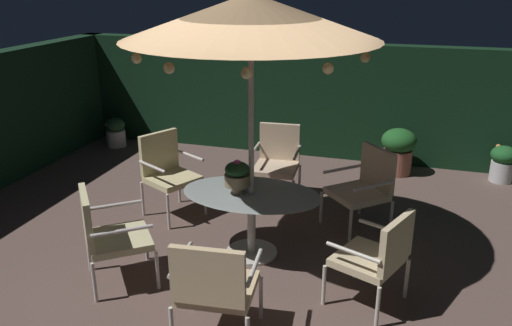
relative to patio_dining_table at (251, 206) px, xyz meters
The scene contains 14 objects.
ground_plane 0.62m from the patio_dining_table, 83.92° to the right, with size 8.53×7.75×0.02m, color brown.
hedge_backdrop_rear 3.53m from the patio_dining_table, 89.62° to the left, with size 8.53×0.30×1.86m, color black.
patio_dining_table is the anchor object (origin of this frame).
patio_umbrella 1.94m from the patio_dining_table, behind, with size 2.47×2.47×2.80m.
centerpiece_planter 0.40m from the patio_dining_table, 154.40° to the right, with size 0.27×0.27×0.37m.
patio_chair_north 1.48m from the patio_dining_table, 22.56° to the right, with size 0.76×0.78×0.93m.
patio_chair_northeast 1.49m from the patio_dining_table, 43.09° to the left, with size 0.87×0.87×0.97m.
patio_chair_east 1.49m from the patio_dining_table, 94.05° to the left, with size 0.63×0.64×1.02m.
patio_chair_southeast 1.49m from the patio_dining_table, 152.36° to the left, with size 0.77×0.79×1.04m.
patio_chair_south 1.49m from the patio_dining_table, 141.55° to the right, with size 0.87×0.87×0.98m.
patio_chair_southwest 1.49m from the patio_dining_table, 84.30° to the right, with size 0.71×0.66×0.97m.
potted_plant_back_center 3.28m from the patio_dining_table, 64.72° to the left, with size 0.52×0.52×0.70m.
potted_plant_back_left 4.47m from the patio_dining_table, 139.73° to the left, with size 0.34×0.34×0.51m.
potted_plant_right_near 4.23m from the patio_dining_table, 46.82° to the left, with size 0.37×0.37×0.54m.
Camera 1 is at (1.48, -4.58, 2.91)m, focal length 36.59 mm.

